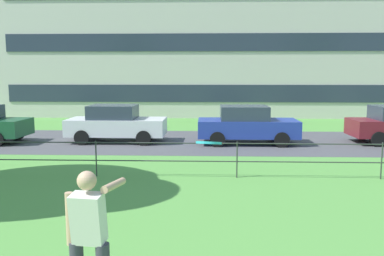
{
  "coord_description": "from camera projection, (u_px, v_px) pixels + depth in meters",
  "views": [
    {
      "loc": [
        -0.83,
        1.27,
        2.81
      ],
      "look_at": [
        -1.11,
        8.71,
        1.8
      ],
      "focal_mm": 37.12,
      "sensor_mm": 36.0,
      "label": 1
    }
  ],
  "objects": [
    {
      "name": "street_strip",
      "position": [
        226.0,
        141.0,
        16.67
      ],
      "size": [
        80.0,
        6.08,
        0.01
      ],
      "primitive_type": "cube",
      "color": "#4C4C51",
      "rests_on": "ground"
    },
    {
      "name": "park_fence",
      "position": [
        237.0,
        154.0,
        10.76
      ],
      "size": [
        38.76,
        0.04,
        1.0
      ],
      "color": "#333833",
      "rests_on": "ground"
    },
    {
      "name": "person_thrower",
      "position": [
        89.0,
        238.0,
        4.55
      ],
      "size": [
        0.59,
        0.76,
        1.73
      ],
      "color": "#383842",
      "rests_on": "ground"
    },
    {
      "name": "frisbee",
      "position": [
        209.0,
        143.0,
        4.13
      ],
      "size": [
        0.31,
        0.31,
        0.07
      ],
      "color": "#2DB2C6"
    },
    {
      "name": "car_white_far_right",
      "position": [
        116.0,
        123.0,
        16.49
      ],
      "size": [
        4.01,
        1.83,
        1.54
      ],
      "color": "silver",
      "rests_on": "ground"
    },
    {
      "name": "car_blue_left",
      "position": [
        247.0,
        125.0,
        16.07
      ],
      "size": [
        4.0,
        1.82,
        1.54
      ],
      "color": "#233899",
      "rests_on": "ground"
    },
    {
      "name": "apartment_building_background",
      "position": [
        206.0,
        27.0,
        32.11
      ],
      "size": [
        30.53,
        15.58,
        13.14
      ],
      "color": "beige",
      "rests_on": "ground"
    }
  ]
}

